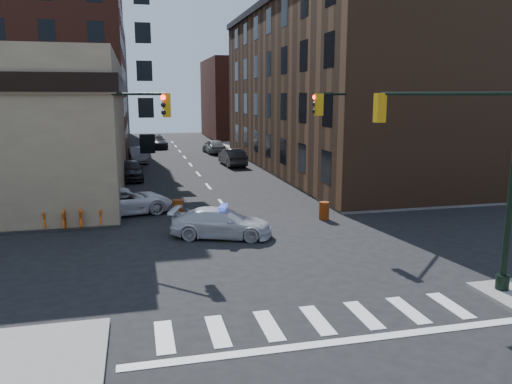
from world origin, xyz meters
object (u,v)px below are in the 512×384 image
parked_car_enear (232,157)px  barricade_nw_a (90,217)px  parked_car_wfar (138,155)px  barrel_road (324,211)px  parked_car_wnear (131,170)px  barrel_bank (178,209)px  pickup (125,201)px  pedestrian_a (67,199)px  police_car (221,223)px

parked_car_enear → barricade_nw_a: size_ratio=3.96×
parked_car_wfar → barrel_road: (9.55, -25.93, -0.28)m
parked_car_wfar → parked_car_enear: bearing=-31.6°
parked_car_wnear → barrel_bank: bearing=-79.5°
pickup → pedestrian_a: 3.06m
barrel_bank → barricade_nw_a: barricade_nw_a is taller
police_car → barricade_nw_a: 6.86m
parked_car_wnear → pedestrian_a: pedestrian_a is taller
pickup → parked_car_wnear: size_ratio=1.13×
pedestrian_a → barrel_bank: pedestrian_a is taller
pickup → barrel_road: 11.13m
parked_car_wnear → pedestrian_a: 12.81m
parked_car_wnear → parked_car_wfar: 10.36m
parked_car_wnear → parked_car_enear: size_ratio=0.95×
parked_car_wnear → parked_car_enear: parked_car_enear is taller
parked_car_wfar → barrel_bank: (1.91, -23.82, -0.25)m
pickup → pedestrian_a: (-2.99, -0.56, 0.37)m
parked_car_wnear → barrel_bank: 13.72m
pickup → barricade_nw_a: (-1.63, -2.80, -0.12)m
pickup → pedestrian_a: pedestrian_a is taller
parked_car_wfar → pedestrian_a: bearing=-104.9°
parked_car_wfar → pedestrian_a: pedestrian_a is taller
parked_car_wfar → barrel_bank: parked_car_wfar is taller
police_car → barricade_nw_a: bearing=82.5°
pickup → parked_car_enear: size_ratio=1.08×
police_car → parked_car_enear: size_ratio=0.96×
pickup → parked_car_wnear: bearing=-14.8°
pedestrian_a → barrel_bank: (5.81, -1.11, -0.60)m
pickup → parked_car_enear: bearing=-41.6°
parked_car_wfar → parked_car_enear: (8.67, -4.33, 0.05)m
parked_car_enear → barrel_bank: size_ratio=4.84×
parked_car_wfar → pedestrian_a: (-3.91, -22.71, 0.35)m
police_car → barrel_road: size_ratio=4.95×
pedestrian_a → police_car: bearing=0.8°
pedestrian_a → barrel_road: size_ratio=2.01×
pedestrian_a → barricade_nw_a: pedestrian_a is taller
parked_car_enear → barrel_road: 21.62m
police_car → parked_car_enear: parked_car_enear is taller
pedestrian_a → barricade_nw_a: 2.66m
pickup → barrel_bank: 3.29m
parked_car_wfar → pickup: bearing=-97.5°
barrel_road → barricade_nw_a: size_ratio=0.77×
police_car → barrel_road: (5.95, 2.07, -0.21)m
pedestrian_a → pickup: bearing=46.6°
pedestrian_a → barrel_bank: bearing=25.2°
parked_car_wfar → barricade_nw_a: (-2.55, -24.95, -0.15)m
barrel_road → barricade_nw_a: (-12.10, 0.98, 0.14)m
parked_car_wnear → barricade_nw_a: size_ratio=3.76×
barrel_bank → police_car: bearing=-68.0°
parked_car_wnear → parked_car_wfar: parked_car_wnear is taller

